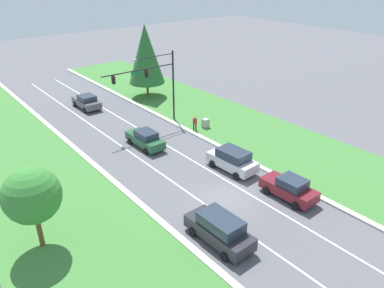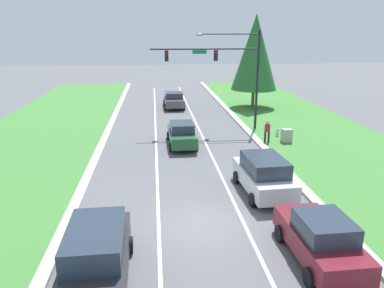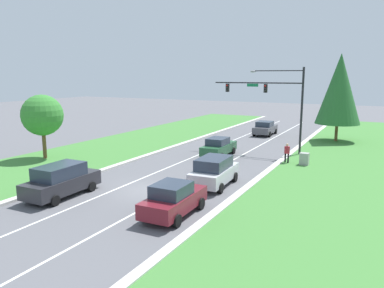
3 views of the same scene
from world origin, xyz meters
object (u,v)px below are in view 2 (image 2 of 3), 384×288
burgundy_sedan (320,238)px  conifer_near_right_tree (255,52)px  silver_suv (264,175)px  fire_hydrant (277,133)px  traffic_signal_mast (227,64)px  charcoal_suv (97,254)px  forest_sedan (182,134)px  graphite_sedan (174,100)px  utility_cabinet (287,136)px  pedestrian (267,131)px

burgundy_sedan → conifer_near_right_tree: conifer_near_right_tree is taller
burgundy_sedan → conifer_near_right_tree: bearing=78.8°
silver_suv → fire_hydrant: 10.81m
traffic_signal_mast → silver_suv: 13.33m
charcoal_suv → forest_sedan: charcoal_suv is taller
silver_suv → graphite_sedan: bearing=95.2°
charcoal_suv → fire_hydrant: charcoal_suv is taller
utility_cabinet → fire_hydrant: size_ratio=1.50×
traffic_signal_mast → silver_suv: size_ratio=1.85×
burgundy_sedan → conifer_near_right_tree: 28.14m
silver_suv → utility_cabinet: bearing=60.6°
utility_cabinet → pedestrian: bearing=175.9°
forest_sedan → conifer_near_right_tree: bearing=55.5°
traffic_signal_mast → silver_suv: traffic_signal_mast is taller
traffic_signal_mast → forest_sedan: (-3.92, -3.95, -4.48)m
charcoal_suv → utility_cabinet: charcoal_suv is taller
utility_cabinet → forest_sedan: bearing=178.5°
fire_hydrant → burgundy_sedan: bearing=-103.1°
graphite_sedan → fire_hydrant: bearing=-60.5°
utility_cabinet → conifer_near_right_tree: bearing=86.1°
fire_hydrant → conifer_near_right_tree: conifer_near_right_tree is taller
forest_sedan → traffic_signal_mast: bearing=44.3°
graphite_sedan → forest_sedan: bearing=-91.6°
conifer_near_right_tree → fire_hydrant: bearing=-95.2°
forest_sedan → silver_suv: bearing=-69.3°
pedestrian → conifer_near_right_tree: size_ratio=0.18×
silver_suv → utility_cabinet: 9.43m
pedestrian → conifer_near_right_tree: bearing=-87.4°
charcoal_suv → traffic_signal_mast: bearing=66.4°
graphite_sedan → charcoal_suv: charcoal_suv is taller
utility_cabinet → fire_hydrant: (-0.16, 1.57, -0.18)m
burgundy_sedan → conifer_near_right_tree: (4.75, 27.31, 4.88)m
burgundy_sedan → pedestrian: 14.61m
conifer_near_right_tree → silver_suv: bearing=-103.3°
silver_suv → pedestrian: bearing=69.2°
graphite_sedan → fire_hydrant: graphite_sedan is taller
charcoal_suv → burgundy_sedan: bearing=1.6°
charcoal_suv → silver_suv: (7.26, 6.24, -0.01)m
forest_sedan → utility_cabinet: 7.62m
pedestrian → fire_hydrant: (1.28, 1.47, -0.59)m
silver_suv → fire_hydrant: silver_suv is taller
traffic_signal_mast → forest_sedan: 7.14m
burgundy_sedan → silver_suv: 5.88m
charcoal_suv → silver_suv: bearing=39.5°
graphite_sedan → forest_sedan: forest_sedan is taller
forest_sedan → silver_suv: 9.30m
graphite_sedan → conifer_near_right_tree: size_ratio=0.48×
conifer_near_right_tree → charcoal_suv: bearing=-114.0°
graphite_sedan → pedestrian: 15.14m
graphite_sedan → pedestrian: (5.99, -13.91, 0.09)m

